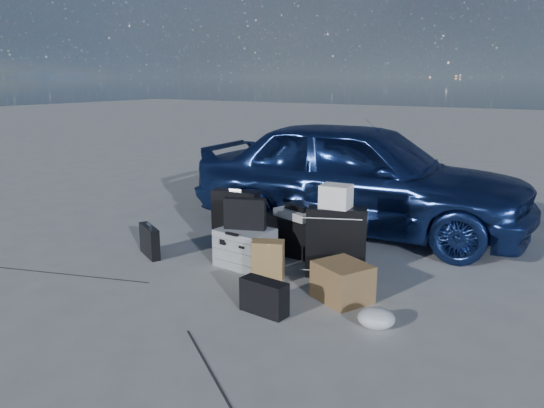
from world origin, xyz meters
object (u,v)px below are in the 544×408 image
(car, at_px, (359,176))
(suitcase_left, at_px, (236,220))
(duffel_bag, at_px, (300,236))
(pelican_case, at_px, (245,247))
(briefcase, at_px, (150,241))
(cardboard_box, at_px, (342,282))
(suitcase_right, at_px, (336,242))

(car, relative_size, suitcase_left, 6.08)
(duffel_bag, bearing_deg, pelican_case, -116.40)
(briefcase, bearing_deg, car, 82.74)
(car, relative_size, cardboard_box, 9.37)
(briefcase, relative_size, suitcase_left, 0.63)
(briefcase, height_order, suitcase_right, suitcase_right)
(car, xyz_separation_m, pelican_case, (-0.43, -1.70, -0.48))
(car, distance_m, pelican_case, 1.82)
(suitcase_right, bearing_deg, suitcase_left, 149.95)
(suitcase_right, xyz_separation_m, cardboard_box, (0.29, -0.46, -0.17))
(cardboard_box, bearing_deg, suitcase_left, 158.35)
(suitcase_left, distance_m, cardboard_box, 1.63)
(pelican_case, xyz_separation_m, suitcase_left, (-0.36, 0.34, 0.14))
(suitcase_left, bearing_deg, pelican_case, -54.67)
(briefcase, bearing_deg, pelican_case, 45.18)
(suitcase_left, bearing_deg, cardboard_box, -32.57)
(car, distance_m, cardboard_box, 2.15)
(briefcase, height_order, duffel_bag, duffel_bag)
(suitcase_right, bearing_deg, pelican_case, 169.63)
(briefcase, height_order, cardboard_box, briefcase)
(pelican_case, distance_m, suitcase_left, 0.51)
(duffel_bag, bearing_deg, suitcase_left, -160.48)
(pelican_case, height_order, suitcase_right, suitcase_right)
(duffel_bag, relative_size, cardboard_box, 1.90)
(pelican_case, bearing_deg, briefcase, -158.48)
(suitcase_left, height_order, duffel_bag, suitcase_left)
(pelican_case, bearing_deg, car, 79.80)
(pelican_case, distance_m, cardboard_box, 1.18)
(pelican_case, height_order, briefcase, pelican_case)
(car, height_order, cardboard_box, car)
(suitcase_left, xyz_separation_m, suitcase_right, (1.22, -0.14, 0.00))
(suitcase_left, xyz_separation_m, duffel_bag, (0.64, 0.22, -0.12))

